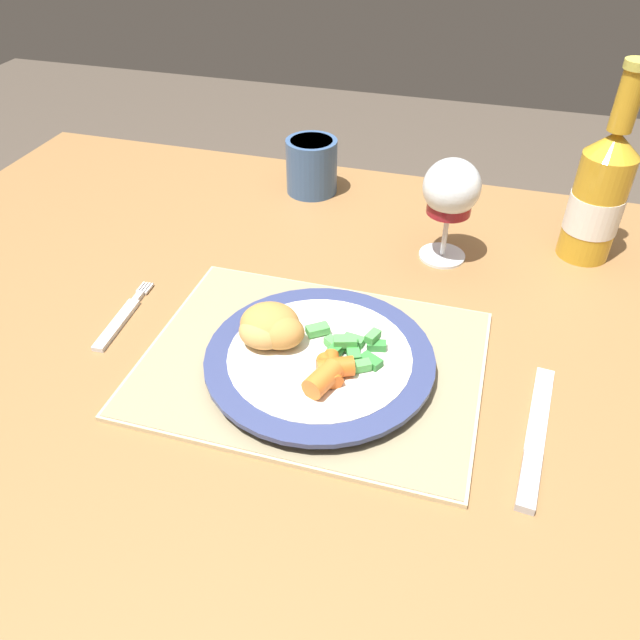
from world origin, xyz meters
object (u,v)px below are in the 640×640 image
at_px(dinner_plate, 315,360).
at_px(wine_glass, 451,192).
at_px(dining_table, 337,384).
at_px(fork, 121,319).
at_px(bottle, 599,194).
at_px(table_knife, 534,445).
at_px(drinking_cup, 312,165).

relative_size(dinner_plate, wine_glass, 1.73).
relative_size(dining_table, dinner_plate, 5.45).
bearing_deg(dining_table, wine_glass, 63.50).
height_order(fork, bottle, bottle).
distance_m(dinner_plate, table_knife, 0.24).
relative_size(dining_table, wine_glass, 9.43).
bearing_deg(dining_table, bottle, 42.24).
relative_size(fork, wine_glass, 0.95).
height_order(fork, table_knife, table_knife).
distance_m(dining_table, wine_glass, 0.29).
xyz_separation_m(bottle, drinking_cup, (-0.42, 0.08, -0.05)).
bearing_deg(table_knife, bottle, 81.64).
relative_size(wine_glass, bottle, 0.55).
relative_size(dining_table, bottle, 5.17).
bearing_deg(wine_glass, drinking_cup, 148.81).
height_order(dining_table, fork, fork).
bearing_deg(table_knife, drinking_cup, 128.49).
distance_m(dining_table, table_knife, 0.27).
bearing_deg(table_knife, fork, 172.67).
bearing_deg(bottle, wine_glass, -161.54).
relative_size(table_knife, bottle, 0.74).
bearing_deg(wine_glass, dining_table, -116.50).
bearing_deg(dinner_plate, wine_glass, 69.41).
xyz_separation_m(dinner_plate, wine_glass, (0.10, 0.27, 0.08)).
height_order(dinner_plate, wine_glass, wine_glass).
height_order(dining_table, drinking_cup, drinking_cup).
distance_m(bottle, drinking_cup, 0.42).
xyz_separation_m(fork, table_knife, (0.48, -0.06, 0.00)).
xyz_separation_m(wine_glass, bottle, (0.19, 0.06, -0.01)).
bearing_deg(table_knife, dining_table, 152.21).
height_order(dinner_plate, bottle, bottle).
distance_m(dinner_plate, wine_glass, 0.30).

